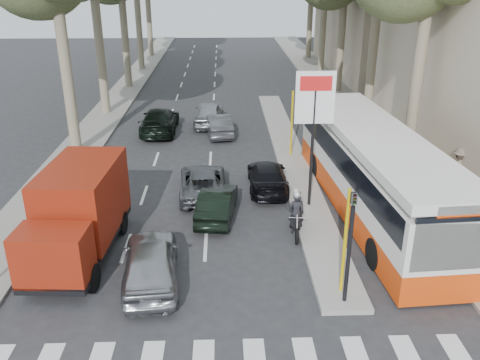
# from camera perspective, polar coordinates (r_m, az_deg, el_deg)

# --- Properties ---
(ground) EXTENTS (120.00, 120.00, 0.00)m
(ground) POSITION_cam_1_polar(r_m,az_deg,el_deg) (16.45, -0.89, -10.93)
(ground) COLOR #28282B
(ground) RESTS_ON ground
(sidewalk_right) EXTENTS (3.20, 70.00, 0.12)m
(sidewalk_right) POSITION_cam_1_polar(r_m,az_deg,el_deg) (40.70, 10.75, 9.50)
(sidewalk_right) COLOR gray
(sidewalk_right) RESTS_ON ground
(median_left) EXTENTS (2.40, 64.00, 0.12)m
(median_left) POSITION_cam_1_polar(r_m,az_deg,el_deg) (43.36, -12.46, 10.17)
(median_left) COLOR gray
(median_left) RESTS_ON ground
(traffic_island) EXTENTS (1.50, 26.00, 0.16)m
(traffic_island) POSITION_cam_1_polar(r_m,az_deg,el_deg) (26.52, 5.67, 2.71)
(traffic_island) COLOR gray
(traffic_island) RESTS_ON ground
(billboard) EXTENTS (1.50, 12.10, 5.60)m
(billboard) POSITION_cam_1_polar(r_m,az_deg,el_deg) (19.76, 8.28, 6.61)
(billboard) COLOR yellow
(billboard) RESTS_ON ground
(traffic_light_island) EXTENTS (0.16, 0.41, 3.60)m
(traffic_light_island) POSITION_cam_1_polar(r_m,az_deg,el_deg) (14.30, 12.37, -5.47)
(traffic_light_island) COLOR black
(traffic_light_island) RESTS_ON ground
(silver_hatchback) EXTENTS (2.11, 4.35, 1.43)m
(silver_hatchback) POSITION_cam_1_polar(r_m,az_deg,el_deg) (16.14, -10.01, -9.02)
(silver_hatchback) COLOR #9FA1A7
(silver_hatchback) RESTS_ON ground
(dark_hatchback) EXTENTS (1.73, 3.78, 1.20)m
(dark_hatchback) POSITION_cam_1_polar(r_m,az_deg,el_deg) (19.91, -2.59, -2.61)
(dark_hatchback) COLOR black
(dark_hatchback) RESTS_ON ground
(queue_car_a) EXTENTS (2.12, 4.30, 1.17)m
(queue_car_a) POSITION_cam_1_polar(r_m,az_deg,el_deg) (21.92, -4.17, -0.22)
(queue_car_a) COLOR #515459
(queue_car_a) RESTS_ON ground
(queue_car_b) EXTENTS (1.70, 4.11, 1.19)m
(queue_car_b) POSITION_cam_1_polar(r_m,az_deg,el_deg) (22.46, 3.09, 0.40)
(queue_car_b) COLOR black
(queue_car_b) RESTS_ON ground
(queue_car_c) EXTENTS (1.93, 4.36, 1.46)m
(queue_car_c) POSITION_cam_1_polar(r_m,az_deg,el_deg) (31.90, -3.51, 7.47)
(queue_car_c) COLOR #989B9F
(queue_car_c) RESTS_ON ground
(queue_car_d) EXTENTS (1.82, 3.93, 1.25)m
(queue_car_d) POSITION_cam_1_polar(r_m,az_deg,el_deg) (29.92, -2.44, 6.24)
(queue_car_d) COLOR #4A4C52
(queue_car_d) RESTS_ON ground
(queue_car_e) EXTENTS (2.02, 4.98, 1.44)m
(queue_car_e) POSITION_cam_1_polar(r_m,az_deg,el_deg) (30.75, -9.02, 6.62)
(queue_car_e) COLOR black
(queue_car_e) RESTS_ON ground
(red_truck) EXTENTS (2.51, 5.81, 3.03)m
(red_truck) POSITION_cam_1_polar(r_m,az_deg,el_deg) (17.77, -17.65, -3.43)
(red_truck) COLOR black
(red_truck) RESTS_ON ground
(city_bus) EXTENTS (3.66, 12.99, 3.38)m
(city_bus) POSITION_cam_1_polar(r_m,az_deg,el_deg) (20.60, 14.81, 1.09)
(city_bus) COLOR #DD3F0C
(city_bus) RESTS_ON ground
(motorcycle) EXTENTS (0.75, 2.02, 1.72)m
(motorcycle) POSITION_cam_1_polar(r_m,az_deg,el_deg) (18.87, 6.28, -3.63)
(motorcycle) COLOR black
(motorcycle) RESTS_ON ground
(pedestrian_far) EXTENTS (1.21, 0.54, 1.87)m
(pedestrian_far) POSITION_cam_1_polar(r_m,az_deg,el_deg) (24.04, 23.33, 1.22)
(pedestrian_far) COLOR #6A5E50
(pedestrian_far) RESTS_ON sidewalk_right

